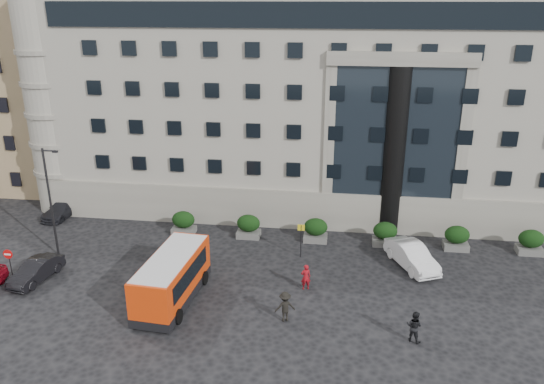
{
  "coord_description": "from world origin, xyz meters",
  "views": [
    {
      "loc": [
        8.05,
        -29.15,
        17.66
      ],
      "look_at": [
        3.46,
        4.68,
        5.0
      ],
      "focal_mm": 35.0,
      "sensor_mm": 36.0,
      "label": 1
    }
  ],
  "objects_px": {
    "parked_car_d": "(82,185)",
    "pedestrian_b": "(414,326)",
    "hedge_d": "(385,234)",
    "pedestrian_c": "(285,307)",
    "parked_car_c": "(63,209)",
    "white_taxi": "(412,256)",
    "hedge_a": "(183,222)",
    "hedge_c": "(316,230)",
    "no_entry_sign": "(9,259)",
    "hedge_b": "(249,226)",
    "hedge_e": "(457,238)",
    "minibus": "(172,277)",
    "bus_stop_sign": "(301,235)",
    "pedestrian_a": "(306,277)",
    "red_truck": "(136,172)",
    "parked_car_b": "(36,271)",
    "street_lamp": "(51,198)",
    "hedge_f": "(531,242)"
  },
  "relations": [
    {
      "from": "no_entry_sign",
      "to": "parked_car_d",
      "type": "xyz_separation_m",
      "value": [
        -3.31,
        16.51,
        -0.92
      ]
    },
    {
      "from": "parked_car_d",
      "to": "pedestrian_b",
      "type": "xyz_separation_m",
      "value": [
        28.71,
        -19.52,
        0.18
      ]
    },
    {
      "from": "hedge_a",
      "to": "minibus",
      "type": "height_order",
      "value": "minibus"
    },
    {
      "from": "hedge_f",
      "to": "pedestrian_c",
      "type": "distance_m",
      "value": 19.97
    },
    {
      "from": "hedge_b",
      "to": "hedge_d",
      "type": "relative_size",
      "value": 1.0
    },
    {
      "from": "bus_stop_sign",
      "to": "no_entry_sign",
      "type": "height_order",
      "value": "bus_stop_sign"
    },
    {
      "from": "bus_stop_sign",
      "to": "parked_car_c",
      "type": "xyz_separation_m",
      "value": [
        -20.73,
        4.79,
        -1.08
      ]
    },
    {
      "from": "parked_car_c",
      "to": "white_taxi",
      "type": "bearing_deg",
      "value": -3.0
    },
    {
      "from": "street_lamp",
      "to": "red_truck",
      "type": "xyz_separation_m",
      "value": [
        0.01,
        15.34,
        -3.09
      ]
    },
    {
      "from": "red_truck",
      "to": "parked_car_b",
      "type": "height_order",
      "value": "red_truck"
    },
    {
      "from": "pedestrian_a",
      "to": "hedge_e",
      "type": "bearing_deg",
      "value": -162.83
    },
    {
      "from": "white_taxi",
      "to": "pedestrian_b",
      "type": "distance_m",
      "value": 8.68
    },
    {
      "from": "hedge_c",
      "to": "no_entry_sign",
      "type": "xyz_separation_m",
      "value": [
        -19.4,
        -8.84,
        0.72
      ]
    },
    {
      "from": "pedestrian_a",
      "to": "pedestrian_c",
      "type": "xyz_separation_m",
      "value": [
        -0.92,
        -3.67,
        0.05
      ]
    },
    {
      "from": "parked_car_b",
      "to": "white_taxi",
      "type": "distance_m",
      "value": 25.27
    },
    {
      "from": "hedge_f",
      "to": "street_lamp",
      "type": "distance_m",
      "value": 34.45
    },
    {
      "from": "parked_car_c",
      "to": "pedestrian_a",
      "type": "distance_m",
      "value": 23.32
    },
    {
      "from": "hedge_c",
      "to": "red_truck",
      "type": "relative_size",
      "value": 0.37
    },
    {
      "from": "hedge_a",
      "to": "bus_stop_sign",
      "type": "height_order",
      "value": "bus_stop_sign"
    },
    {
      "from": "hedge_d",
      "to": "pedestrian_c",
      "type": "xyz_separation_m",
      "value": [
        -6.33,
        -10.9,
        -0.0
      ]
    },
    {
      "from": "white_taxi",
      "to": "hedge_a",
      "type": "bearing_deg",
      "value": 144.72
    },
    {
      "from": "hedge_e",
      "to": "pedestrian_a",
      "type": "xyz_separation_m",
      "value": [
        -10.61,
        -7.23,
        -0.06
      ]
    },
    {
      "from": "parked_car_c",
      "to": "parked_car_d",
      "type": "distance_m",
      "value": 5.78
    },
    {
      "from": "hedge_c",
      "to": "pedestrian_b",
      "type": "bearing_deg",
      "value": -63.14
    },
    {
      "from": "hedge_f",
      "to": "hedge_b",
      "type": "bearing_deg",
      "value": 180.0
    },
    {
      "from": "hedge_a",
      "to": "hedge_e",
      "type": "height_order",
      "value": "same"
    },
    {
      "from": "hedge_f",
      "to": "pedestrian_b",
      "type": "relative_size",
      "value": 1.01
    },
    {
      "from": "hedge_b",
      "to": "minibus",
      "type": "xyz_separation_m",
      "value": [
        -2.99,
        -9.66,
        0.71
      ]
    },
    {
      "from": "hedge_c",
      "to": "white_taxi",
      "type": "distance_m",
      "value": 7.54
    },
    {
      "from": "hedge_a",
      "to": "white_taxi",
      "type": "height_order",
      "value": "hedge_a"
    },
    {
      "from": "hedge_f",
      "to": "minibus",
      "type": "distance_m",
      "value": 25.69
    },
    {
      "from": "hedge_b",
      "to": "hedge_e",
      "type": "xyz_separation_m",
      "value": [
        15.6,
        0.0,
        0.0
      ]
    },
    {
      "from": "hedge_a",
      "to": "street_lamp",
      "type": "xyz_separation_m",
      "value": [
        -7.94,
        -4.8,
        3.44
      ]
    },
    {
      "from": "street_lamp",
      "to": "pedestrian_b",
      "type": "relative_size",
      "value": 4.41
    },
    {
      "from": "pedestrian_a",
      "to": "minibus",
      "type": "bearing_deg",
      "value": -0.18
    },
    {
      "from": "parked_car_d",
      "to": "white_taxi",
      "type": "xyz_separation_m",
      "value": [
        29.53,
        -10.88,
        0.09
      ]
    },
    {
      "from": "parked_car_c",
      "to": "pedestrian_a",
      "type": "bearing_deg",
      "value": -15.94
    },
    {
      "from": "pedestrian_a",
      "to": "pedestrian_b",
      "type": "relative_size",
      "value": 0.96
    },
    {
      "from": "hedge_e",
      "to": "white_taxi",
      "type": "bearing_deg",
      "value": -138.16
    },
    {
      "from": "no_entry_sign",
      "to": "pedestrian_b",
      "type": "bearing_deg",
      "value": -6.77
    },
    {
      "from": "minibus",
      "to": "pedestrian_a",
      "type": "relative_size",
      "value": 4.19
    },
    {
      "from": "red_truck",
      "to": "pedestrian_c",
      "type": "xyz_separation_m",
      "value": [
        17.2,
        -21.44,
        -0.35
      ]
    },
    {
      "from": "parked_car_c",
      "to": "hedge_e",
      "type": "bearing_deg",
      "value": 3.8
    },
    {
      "from": "hedge_d",
      "to": "hedge_f",
      "type": "xyz_separation_m",
      "value": [
        10.4,
        0.0,
        0.0
      ]
    },
    {
      "from": "bus_stop_sign",
      "to": "pedestrian_b",
      "type": "distance_m",
      "value": 11.41
    },
    {
      "from": "pedestrian_c",
      "to": "hedge_d",
      "type": "bearing_deg",
      "value": -140.11
    },
    {
      "from": "street_lamp",
      "to": "red_truck",
      "type": "bearing_deg",
      "value": 89.96
    },
    {
      "from": "hedge_b",
      "to": "parked_car_c",
      "type": "xyz_separation_m",
      "value": [
        -16.43,
        1.99,
        -0.28
      ]
    },
    {
      "from": "red_truck",
      "to": "street_lamp",
      "type": "bearing_deg",
      "value": -77.95
    },
    {
      "from": "hedge_c",
      "to": "street_lamp",
      "type": "distance_m",
      "value": 19.27
    }
  ]
}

